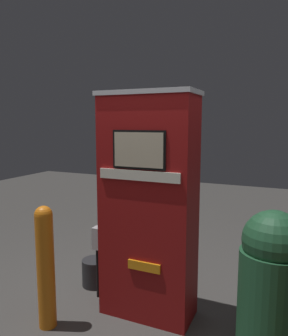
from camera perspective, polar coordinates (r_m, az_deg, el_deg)
The scene contains 5 objects.
ground_plane at distance 3.21m, azimuth -0.82°, elevation -25.49°, with size 14.00×14.00×0.00m, color #423F3D.
gas_pump at distance 2.96m, azimuth 0.74°, elevation -6.71°, with size 0.93×0.44×2.04m.
safety_bollard at distance 3.03m, azimuth -16.77°, elevation -15.75°, with size 0.15×0.15×1.08m.
trash_bin at distance 2.84m, azimuth 21.32°, elevation -17.71°, with size 0.50×0.50×1.12m.
squeegee_bucket at distance 3.79m, azimuth -8.54°, elevation -17.49°, with size 0.28×0.28×0.65m.
Camera 1 is at (1.14, -2.43, 1.77)m, focal length 35.00 mm.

